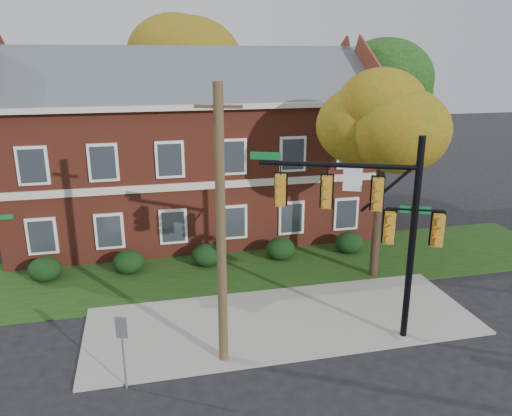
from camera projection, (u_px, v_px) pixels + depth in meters
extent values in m
plane|color=black|center=(291.00, 336.00, 17.25)|extent=(120.00, 120.00, 0.00)
cube|color=gray|center=(283.00, 321.00, 18.17)|extent=(14.00, 5.00, 0.08)
cube|color=#193811|center=(253.00, 267.00, 22.83)|extent=(30.00, 6.00, 0.04)
cube|color=maroon|center=(192.00, 168.00, 26.97)|extent=(18.00, 8.00, 7.00)
cube|color=beige|center=(190.00, 99.00, 25.91)|extent=(18.80, 8.80, 0.24)
cube|color=beige|center=(202.00, 186.00, 23.22)|extent=(18.00, 0.12, 0.35)
ellipsoid|color=black|center=(45.00, 269.00, 21.39)|extent=(1.40, 1.26, 1.05)
ellipsoid|color=black|center=(129.00, 262.00, 22.15)|extent=(1.40, 1.26, 1.05)
ellipsoid|color=black|center=(207.00, 255.00, 22.90)|extent=(1.40, 1.26, 1.05)
ellipsoid|color=black|center=(280.00, 249.00, 23.66)|extent=(1.40, 1.26, 1.05)
ellipsoid|color=black|center=(349.00, 243.00, 24.41)|extent=(1.40, 1.26, 1.05)
cylinder|color=black|center=(378.00, 213.00, 21.21)|extent=(0.36, 0.36, 5.76)
ellipsoid|color=#BA600F|center=(384.00, 128.00, 20.15)|extent=(4.25, 4.25, 3.60)
ellipsoid|color=#BA600F|center=(404.00, 114.00, 19.76)|extent=(3.50, 3.50, 3.00)
cylinder|color=black|center=(372.00, 155.00, 30.27)|extent=(0.36, 0.36, 7.04)
ellipsoid|color=black|center=(377.00, 80.00, 28.98)|extent=(5.95, 5.95, 5.04)
ellipsoid|color=black|center=(396.00, 70.00, 28.50)|extent=(4.90, 4.90, 4.20)
cylinder|color=black|center=(194.00, 138.00, 34.54)|extent=(0.36, 0.36, 7.68)
ellipsoid|color=#A1440D|center=(192.00, 66.00, 33.13)|extent=(6.46, 6.46, 5.47)
ellipsoid|color=#A1440D|center=(207.00, 56.00, 32.63)|extent=(5.32, 5.32, 4.56)
cylinder|color=gray|center=(403.00, 337.00, 17.06)|extent=(0.56, 0.56, 0.16)
cylinder|color=black|center=(412.00, 244.00, 16.06)|extent=(0.29, 0.29, 6.99)
cylinder|color=black|center=(337.00, 165.00, 15.72)|extent=(4.68, 2.06, 0.16)
cylinder|color=black|center=(415.00, 210.00, 15.72)|extent=(1.69, 0.76, 0.08)
cube|color=#C2821F|center=(280.00, 190.00, 16.27)|extent=(0.52, 0.45, 1.16)
cube|color=#C2821F|center=(327.00, 192.00, 16.03)|extent=(0.52, 0.45, 1.16)
cube|color=#C2821F|center=(377.00, 194.00, 15.78)|extent=(0.52, 0.45, 1.16)
cube|color=silver|center=(353.00, 180.00, 15.77)|extent=(0.57, 0.27, 0.75)
cube|color=#0D6A2B|center=(265.00, 156.00, 16.02)|extent=(0.94, 0.42, 0.24)
cube|color=#C2821F|center=(389.00, 228.00, 16.03)|extent=(0.52, 0.45, 1.16)
cube|color=#C2821F|center=(438.00, 230.00, 15.80)|extent=(0.52, 0.45, 1.16)
cube|color=#0D6A2B|center=(415.00, 210.00, 15.72)|extent=(0.89, 0.40, 0.23)
cylinder|color=#4A3A22|center=(221.00, 233.00, 14.62)|extent=(0.37, 0.37, 8.65)
cube|color=#4A3A22|center=(218.00, 107.00, 13.55)|extent=(1.30, 0.52, 0.10)
cylinder|color=slate|center=(124.00, 354.00, 14.22)|extent=(0.08, 0.08, 2.32)
cube|color=slate|center=(121.00, 328.00, 13.98)|extent=(0.33, 0.16, 0.65)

